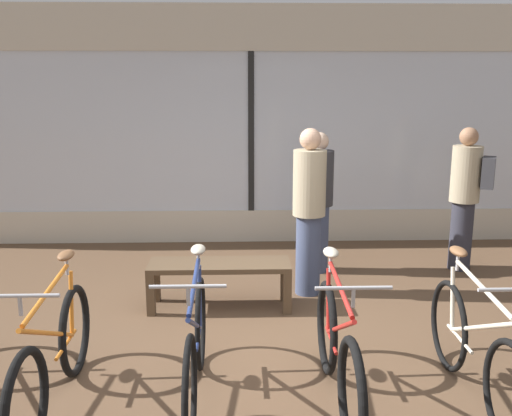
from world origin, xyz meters
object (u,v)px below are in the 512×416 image
(bicycle_left, at_px, (54,358))
(bicycle_center_right, at_px, (337,352))
(customer_by_window, at_px, (466,194))
(bicycle_right, at_px, (475,350))
(display_bench, at_px, (220,271))
(customer_near_rack, at_px, (309,208))
(bicycle_center_left, at_px, (196,347))
(customer_mid_floor, at_px, (318,200))

(bicycle_left, height_order, bicycle_center_right, bicycle_center_right)
(customer_by_window, bearing_deg, bicycle_right, -109.79)
(bicycle_center_right, distance_m, bicycle_right, 0.96)
(bicycle_left, height_order, bicycle_right, bicycle_right)
(display_bench, height_order, customer_near_rack, customer_near_rack)
(display_bench, bearing_deg, bicycle_center_left, -93.83)
(customer_near_rack, bearing_deg, bicycle_right, -67.08)
(bicycle_center_left, relative_size, customer_near_rack, 1.00)
(display_bench, xyz_separation_m, customer_mid_floor, (1.12, 1.08, 0.48))
(bicycle_left, relative_size, customer_by_window, 1.03)
(bicycle_right, bearing_deg, customer_by_window, 70.21)
(bicycle_center_right, distance_m, customer_mid_floor, 2.91)
(customer_mid_floor, bearing_deg, customer_near_rack, -105.39)
(customer_near_rack, xyz_separation_m, customer_mid_floor, (0.20, 0.72, -0.06))
(bicycle_center_left, bearing_deg, bicycle_left, -174.83)
(customer_by_window, bearing_deg, bicycle_left, -143.84)
(customer_by_window, bearing_deg, customer_mid_floor, -179.50)
(bicycle_left, bearing_deg, bicycle_center_right, 0.17)
(customer_by_window, bearing_deg, customer_near_rack, -159.22)
(customer_near_rack, distance_m, customer_by_window, 2.08)
(bicycle_center_right, relative_size, customer_mid_floor, 1.03)
(bicycle_center_right, bearing_deg, display_bench, 116.12)
(bicycle_left, distance_m, bicycle_center_left, 0.96)
(bicycle_right, bearing_deg, bicycle_center_left, 177.40)
(bicycle_center_right, bearing_deg, bicycle_right, -0.44)
(bicycle_right, bearing_deg, display_bench, 135.76)
(bicycle_left, bearing_deg, customer_mid_floor, 52.53)
(bicycle_center_left, relative_size, customer_mid_floor, 1.06)
(bicycle_center_left, distance_m, customer_by_window, 4.12)
(bicycle_left, bearing_deg, customer_by_window, 36.16)
(display_bench, distance_m, customer_near_rack, 1.13)
(bicycle_right, relative_size, display_bench, 1.25)
(customer_mid_floor, bearing_deg, bicycle_left, -127.47)
(customer_near_rack, bearing_deg, bicycle_center_right, -91.43)
(bicycle_right, relative_size, customer_by_window, 1.03)
(bicycle_center_right, xyz_separation_m, display_bench, (-0.87, 1.77, -0.01))
(display_bench, bearing_deg, bicycle_left, -121.07)
(bicycle_center_right, relative_size, display_bench, 1.21)
(bicycle_left, xyz_separation_m, bicycle_center_left, (0.96, 0.09, 0.02))
(bicycle_center_right, distance_m, customer_near_rack, 2.20)
(bicycle_center_right, height_order, customer_mid_floor, customer_mid_floor)
(bicycle_right, bearing_deg, customer_mid_floor, 103.87)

